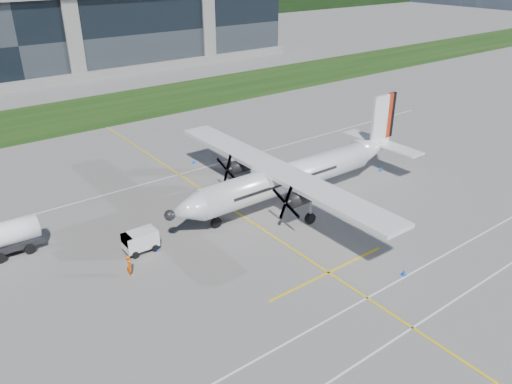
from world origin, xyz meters
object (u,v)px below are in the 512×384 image
Objects in this scene: baggage_tug at (140,241)px; ground_crew_person at (129,264)px; safety_cone_portwing at (404,272)px; safety_cone_tail at (381,169)px; safety_cone_fwd at (157,248)px; turboprop_aircraft at (296,159)px; safety_cone_stbdwing at (194,161)px.

ground_crew_person is (-2.23, -2.75, 0.12)m from baggage_tug.
baggage_tug is 21.54m from safety_cone_portwing.
baggage_tug is 5.96× the size of safety_cone_tail.
ground_crew_person is 4.05× the size of safety_cone_fwd.
safety_cone_stbdwing is (-3.29, 14.56, -4.20)m from turboprop_aircraft.
ground_crew_person reaches higher than safety_cone_stbdwing.
baggage_tug is at bearing -25.34° from ground_crew_person.
baggage_tug reaches higher than safety_cone_fwd.
safety_cone_stbdwing is (15.64, 16.77, -0.76)m from ground_crew_person.
baggage_tug is at bearing 133.45° from safety_cone_portwing.
safety_cone_portwing is 20.65m from safety_cone_tail.
safety_cone_tail is at bearing -1.91° from baggage_tug.
ground_crew_person is 4.05× the size of safety_cone_portwing.
safety_cone_portwing is (14.81, -15.63, -0.64)m from baggage_tug.
ground_crew_person is 4.05× the size of safety_cone_tail.
baggage_tug is 1.47× the size of ground_crew_person.
baggage_tug is at bearing 143.89° from safety_cone_fwd.
safety_cone_fwd is at bearing -179.03° from turboprop_aircraft.
baggage_tug reaches higher than safety_cone_portwing.
safety_cone_portwing is at bearing -113.38° from ground_crew_person.
turboprop_aircraft reaches higher than safety_cone_portwing.
safety_cone_portwing and safety_cone_fwd have the same top height.
safety_cone_stbdwing is 1.00× the size of safety_cone_portwing.
turboprop_aircraft reaches higher than safety_cone_stbdwing.
turboprop_aircraft is 9.96× the size of baggage_tug.
turboprop_aircraft is 16.17m from safety_cone_fwd.
baggage_tug is 5.96× the size of safety_cone_portwing.
turboprop_aircraft is at bearing -1.84° from baggage_tug.
turboprop_aircraft is at bearing 0.97° from safety_cone_fwd.
turboprop_aircraft is 19.37m from ground_crew_person.
safety_cone_fwd is 28.27m from safety_cone_tail.
safety_cone_portwing is at bearing -97.17° from turboprop_aircraft.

